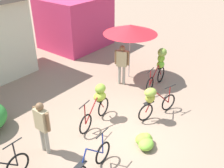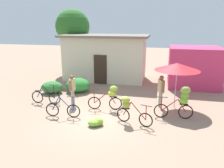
{
  "view_description": "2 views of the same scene",
  "coord_description": "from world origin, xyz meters",
  "px_view_note": "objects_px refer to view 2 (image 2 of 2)",
  "views": [
    {
      "loc": [
        -4.93,
        -3.51,
        5.13
      ],
      "look_at": [
        0.88,
        1.01,
        1.04
      ],
      "focal_mm": 42.02,
      "sensor_mm": 36.0,
      "label": 1
    },
    {
      "loc": [
        2.59,
        -8.72,
        4.07
      ],
      "look_at": [
        0.25,
        1.47,
        1.18
      ],
      "focal_mm": 35.4,
      "sensor_mm": 36.0,
      "label": 2
    }
  ],
  "objects_px": {
    "shop_pink": "(194,67)",
    "tree_behind_building": "(73,27)",
    "person_vendor": "(161,88)",
    "person_bystander": "(72,87)",
    "building_low": "(105,57)",
    "bicycle_rightmost": "(181,100)",
    "market_umbrella": "(177,67)",
    "bicycle_by_shop": "(129,108)",
    "banana_pile_on_ground": "(97,122)",
    "bicycle_near_pile": "(63,110)",
    "bicycle_center_loaded": "(110,95)",
    "bicycle_leftmost": "(46,97)"
  },
  "relations": [
    {
      "from": "bicycle_near_pile",
      "to": "banana_pile_on_ground",
      "type": "xyz_separation_m",
      "value": [
        1.72,
        -0.48,
        -0.2
      ]
    },
    {
      "from": "bicycle_near_pile",
      "to": "market_umbrella",
      "type": "bearing_deg",
      "value": 24.97
    },
    {
      "from": "market_umbrella",
      "to": "tree_behind_building",
      "type": "bearing_deg",
      "value": 140.23
    },
    {
      "from": "person_vendor",
      "to": "person_bystander",
      "type": "relative_size",
      "value": 1.04
    },
    {
      "from": "shop_pink",
      "to": "person_bystander",
      "type": "xyz_separation_m",
      "value": [
        -6.4,
        -5.17,
        -0.33
      ]
    },
    {
      "from": "bicycle_near_pile",
      "to": "bicycle_rightmost",
      "type": "relative_size",
      "value": 0.94
    },
    {
      "from": "banana_pile_on_ground",
      "to": "person_bystander",
      "type": "height_order",
      "value": "person_bystander"
    },
    {
      "from": "tree_behind_building",
      "to": "person_vendor",
      "type": "xyz_separation_m",
      "value": [
        7.33,
        -6.8,
        -2.77
      ]
    },
    {
      "from": "bicycle_leftmost",
      "to": "person_vendor",
      "type": "distance_m",
      "value": 5.9
    },
    {
      "from": "person_bystander",
      "to": "bicycle_by_shop",
      "type": "bearing_deg",
      "value": -25.6
    },
    {
      "from": "bicycle_rightmost",
      "to": "banana_pile_on_ground",
      "type": "height_order",
      "value": "bicycle_rightmost"
    },
    {
      "from": "building_low",
      "to": "shop_pink",
      "type": "height_order",
      "value": "building_low"
    },
    {
      "from": "building_low",
      "to": "shop_pink",
      "type": "relative_size",
      "value": 1.94
    },
    {
      "from": "bicycle_rightmost",
      "to": "tree_behind_building",
      "type": "bearing_deg",
      "value": 135.85
    },
    {
      "from": "shop_pink",
      "to": "person_vendor",
      "type": "bearing_deg",
      "value": -114.07
    },
    {
      "from": "person_vendor",
      "to": "person_bystander",
      "type": "distance_m",
      "value": 4.42
    },
    {
      "from": "market_umbrella",
      "to": "banana_pile_on_ground",
      "type": "height_order",
      "value": "market_umbrella"
    },
    {
      "from": "tree_behind_building",
      "to": "bicycle_leftmost",
      "type": "bearing_deg",
      "value": -78.68
    },
    {
      "from": "building_low",
      "to": "bicycle_by_shop",
      "type": "height_order",
      "value": "building_low"
    },
    {
      "from": "market_umbrella",
      "to": "person_bystander",
      "type": "relative_size",
      "value": 1.43
    },
    {
      "from": "bicycle_near_pile",
      "to": "bicycle_center_loaded",
      "type": "distance_m",
      "value": 2.3
    },
    {
      "from": "shop_pink",
      "to": "banana_pile_on_ground",
      "type": "xyz_separation_m",
      "value": [
        -4.51,
        -7.18,
        -1.14
      ]
    },
    {
      "from": "shop_pink",
      "to": "person_vendor",
      "type": "relative_size",
      "value": 1.96
    },
    {
      "from": "person_vendor",
      "to": "tree_behind_building",
      "type": "bearing_deg",
      "value": 137.16
    },
    {
      "from": "building_low",
      "to": "tree_behind_building",
      "type": "relative_size",
      "value": 1.2
    },
    {
      "from": "banana_pile_on_ground",
      "to": "person_bystander",
      "type": "relative_size",
      "value": 0.47
    },
    {
      "from": "bicycle_leftmost",
      "to": "bicycle_by_shop",
      "type": "distance_m",
      "value": 4.78
    },
    {
      "from": "shop_pink",
      "to": "bicycle_by_shop",
      "type": "bearing_deg",
      "value": -116.11
    },
    {
      "from": "market_umbrella",
      "to": "bicycle_near_pile",
      "type": "bearing_deg",
      "value": -155.03
    },
    {
      "from": "bicycle_center_loaded",
      "to": "bicycle_by_shop",
      "type": "height_order",
      "value": "bicycle_center_loaded"
    },
    {
      "from": "market_umbrella",
      "to": "person_bystander",
      "type": "height_order",
      "value": "market_umbrella"
    },
    {
      "from": "bicycle_by_shop",
      "to": "bicycle_rightmost",
      "type": "xyz_separation_m",
      "value": [
        2.12,
        0.96,
        0.19
      ]
    },
    {
      "from": "bicycle_rightmost",
      "to": "person_vendor",
      "type": "distance_m",
      "value": 1.47
    },
    {
      "from": "shop_pink",
      "to": "bicycle_rightmost",
      "type": "height_order",
      "value": "shop_pink"
    },
    {
      "from": "building_low",
      "to": "bicycle_near_pile",
      "type": "relative_size",
      "value": 3.88
    },
    {
      "from": "bicycle_near_pile",
      "to": "bicycle_by_shop",
      "type": "distance_m",
      "value": 2.99
    },
    {
      "from": "market_umbrella",
      "to": "person_bystander",
      "type": "bearing_deg",
      "value": -171.49
    },
    {
      "from": "bicycle_leftmost",
      "to": "bicycle_by_shop",
      "type": "relative_size",
      "value": 1.03
    },
    {
      "from": "building_low",
      "to": "bicycle_center_loaded",
      "type": "bearing_deg",
      "value": -73.44
    },
    {
      "from": "bicycle_by_shop",
      "to": "person_vendor",
      "type": "xyz_separation_m",
      "value": [
        1.24,
        2.14,
        0.3
      ]
    },
    {
      "from": "shop_pink",
      "to": "tree_behind_building",
      "type": "height_order",
      "value": "tree_behind_building"
    },
    {
      "from": "bicycle_center_loaded",
      "to": "banana_pile_on_ground",
      "type": "relative_size",
      "value": 2.25
    },
    {
      "from": "bicycle_by_shop",
      "to": "bicycle_center_loaded",
      "type": "bearing_deg",
      "value": 130.83
    },
    {
      "from": "bicycle_rightmost",
      "to": "bicycle_center_loaded",
      "type": "bearing_deg",
      "value": 173.89
    },
    {
      "from": "market_umbrella",
      "to": "bicycle_leftmost",
      "type": "relative_size",
      "value": 1.39
    },
    {
      "from": "person_vendor",
      "to": "banana_pile_on_ground",
      "type": "bearing_deg",
      "value": -133.24
    },
    {
      "from": "shop_pink",
      "to": "banana_pile_on_ground",
      "type": "bearing_deg",
      "value": -122.15
    },
    {
      "from": "market_umbrella",
      "to": "building_low",
      "type": "bearing_deg",
      "value": 134.45
    },
    {
      "from": "banana_pile_on_ground",
      "to": "person_bystander",
      "type": "distance_m",
      "value": 2.87
    },
    {
      "from": "building_low",
      "to": "bicycle_rightmost",
      "type": "xyz_separation_m",
      "value": [
        5.0,
        -6.19,
        -0.77
      ]
    }
  ]
}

